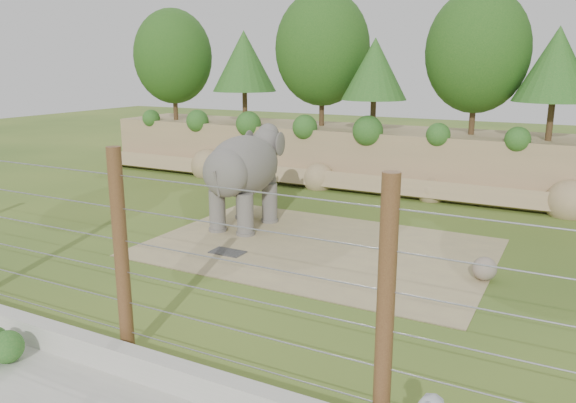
% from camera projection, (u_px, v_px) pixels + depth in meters
% --- Properties ---
extents(ground, '(90.00, 90.00, 0.00)m').
position_uv_depth(ground, '(252.00, 278.00, 14.55)').
color(ground, '#3F5E22').
rests_on(ground, ground).
extents(back_embankment, '(30.00, 5.52, 8.77)m').
position_uv_depth(back_embankment, '(415.00, 98.00, 24.21)').
color(back_embankment, '#9E8661').
rests_on(back_embankment, ground).
extents(dirt_patch, '(10.00, 7.00, 0.02)m').
position_uv_depth(dirt_patch, '(318.00, 248.00, 16.90)').
color(dirt_patch, tan).
rests_on(dirt_patch, ground).
extents(drain_grate, '(1.00, 0.60, 0.03)m').
position_uv_depth(drain_grate, '(228.00, 252.00, 16.41)').
color(drain_grate, '#262628').
rests_on(drain_grate, dirt_patch).
extents(elephant, '(1.90, 4.08, 3.25)m').
position_uv_depth(elephant, '(244.00, 180.00, 18.73)').
color(elephant, '#68635C').
rests_on(elephant, ground).
extents(stone_ball, '(0.61, 0.61, 0.61)m').
position_uv_depth(stone_ball, '(485.00, 269.00, 14.27)').
color(stone_ball, gray).
rests_on(stone_ball, dirt_patch).
extents(retaining_wall, '(26.00, 0.35, 0.50)m').
position_uv_depth(retaining_wall, '(108.00, 355.00, 10.20)').
color(retaining_wall, '#B6B3A8').
rests_on(retaining_wall, ground).
extents(barrier_fence, '(20.26, 0.26, 4.00)m').
position_uv_depth(barrier_fence, '(121.00, 256.00, 10.21)').
color(barrier_fence, '#502E19').
rests_on(barrier_fence, ground).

